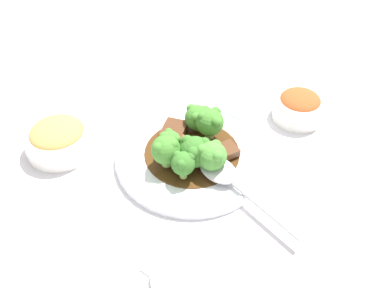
{
  "coord_description": "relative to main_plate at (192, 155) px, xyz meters",
  "views": [
    {
      "loc": [
        -0.34,
        0.39,
        0.53
      ],
      "look_at": [
        0.0,
        0.0,
        0.03
      ],
      "focal_mm": 42.0,
      "sensor_mm": 36.0,
      "label": 1
    }
  ],
  "objects": [
    {
      "name": "side_bowl_kimchi",
      "position": [
        -0.07,
        -0.21,
        0.02
      ],
      "size": [
        0.09,
        0.09,
        0.05
      ],
      "color": "white",
      "rests_on": "ground_plane"
    },
    {
      "name": "broccoli_floret_3",
      "position": [
        -0.03,
        0.05,
        0.04
      ],
      "size": [
        0.04,
        0.04,
        0.05
      ],
      "color": "#8EB756",
      "rests_on": "main_plate"
    },
    {
      "name": "beef_strip_1",
      "position": [
        0.05,
        -0.01,
        0.02
      ],
      "size": [
        0.05,
        0.06,
        0.01
      ],
      "color": "#56331E",
      "rests_on": "main_plate"
    },
    {
      "name": "ground_plane",
      "position": [
        0.0,
        0.0,
        -0.01
      ],
      "size": [
        4.0,
        4.0,
        0.0
      ],
      "primitive_type": "plane",
      "color": "silver"
    },
    {
      "name": "broccoli_floret_2",
      "position": [
        0.02,
        0.03,
        0.04
      ],
      "size": [
        0.04,
        0.04,
        0.05
      ],
      "color": "#8EB756",
      "rests_on": "main_plate"
    },
    {
      "name": "broccoli_floret_6",
      "position": [
        0.03,
        -0.05,
        0.03
      ],
      "size": [
        0.04,
        0.04,
        0.05
      ],
      "color": "#7FA84C",
      "rests_on": "main_plate"
    },
    {
      "name": "broccoli_floret_0",
      "position": [
        -0.02,
        0.02,
        0.04
      ],
      "size": [
        0.05,
        0.05,
        0.05
      ],
      "color": "#7FA84C",
      "rests_on": "main_plate"
    },
    {
      "name": "main_plate",
      "position": [
        0.0,
        0.0,
        0.0
      ],
      "size": [
        0.25,
        0.25,
        0.02
      ],
      "color": "white",
      "rests_on": "ground_plane"
    },
    {
      "name": "paper_napkin",
      "position": [
        -0.14,
        0.15,
        -0.01
      ],
      "size": [
        0.13,
        0.1,
        0.01
      ],
      "color": "silver",
      "rests_on": "ground_plane"
    },
    {
      "name": "beef_strip_0",
      "position": [
        0.01,
        0.01,
        0.02
      ],
      "size": [
        0.05,
        0.04,
        0.01
      ],
      "color": "brown",
      "rests_on": "main_plate"
    },
    {
      "name": "side_bowl_appetizer",
      "position": [
        0.18,
        0.13,
        0.02
      ],
      "size": [
        0.11,
        0.11,
        0.05
      ],
      "color": "white",
      "rests_on": "ground_plane"
    },
    {
      "name": "broccoli_floret_1",
      "position": [
        -0.0,
        -0.04,
        0.04
      ],
      "size": [
        0.05,
        0.05,
        0.06
      ],
      "color": "#8EB756",
      "rests_on": "main_plate"
    },
    {
      "name": "beef_strip_2",
      "position": [
        -0.04,
        -0.02,
        0.01
      ],
      "size": [
        0.05,
        0.07,
        0.01
      ],
      "color": "#56331E",
      "rests_on": "main_plate"
    },
    {
      "name": "sauce_dish",
      "position": [
        -0.13,
        0.18,
        -0.0
      ],
      "size": [
        0.08,
        0.08,
        0.01
      ],
      "color": "white",
      "rests_on": "ground_plane"
    },
    {
      "name": "serving_spoon",
      "position": [
        -0.07,
        0.01,
        0.02
      ],
      "size": [
        0.2,
        0.06,
        0.01
      ],
      "color": "#B7B7BC",
      "rests_on": "main_plate"
    },
    {
      "name": "broccoli_floret_5",
      "position": [
        0.01,
        0.05,
        0.04
      ],
      "size": [
        0.05,
        0.05,
        0.06
      ],
      "color": "#8EB756",
      "rests_on": "main_plate"
    },
    {
      "name": "broccoli_floret_4",
      "position": [
        -0.05,
        0.01,
        0.04
      ],
      "size": [
        0.05,
        0.05,
        0.05
      ],
      "color": "#8EB756",
      "rests_on": "main_plate"
    }
  ]
}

